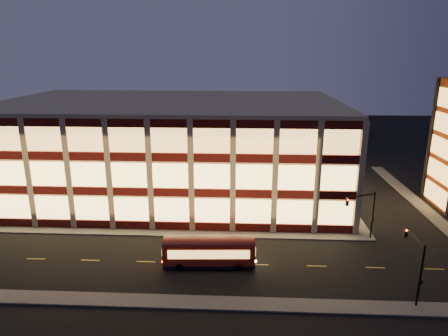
{
  "coord_description": "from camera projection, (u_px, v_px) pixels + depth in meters",
  "views": [
    {
      "loc": [
        8.23,
        -43.47,
        21.38
      ],
      "look_at": [
        5.63,
        8.0,
        6.45
      ],
      "focal_mm": 32.0,
      "sensor_mm": 36.0,
      "label": 1
    }
  ],
  "objects": [
    {
      "name": "traffic_signal_far",
      "position": [
        364.0,
        208.0,
        46.06
      ],
      "size": [
        3.79,
        1.87,
        6.0
      ],
      "color": "black",
      "rests_on": "ground"
    },
    {
      "name": "office_building",
      "position": [
        172.0,
        147.0,
        62.4
      ],
      "size": [
        50.45,
        30.45,
        14.5
      ],
      "color": "tan",
      "rests_on": "ground"
    },
    {
      "name": "sidewalk_office_east",
      "position": [
        336.0,
        192.0,
        63.23
      ],
      "size": [
        2.0,
        30.0,
        0.15
      ],
      "primitive_type": "cube",
      "color": "#514F4C",
      "rests_on": "ground"
    },
    {
      "name": "trolley_bus",
      "position": [
        209.0,
        250.0,
        41.22
      ],
      "size": [
        9.5,
        2.91,
        3.18
      ],
      "rotation": [
        0.0,
        0.0,
        0.05
      ],
      "color": "maroon",
      "rests_on": "ground"
    },
    {
      "name": "sidewalk_near",
      "position": [
        149.0,
        301.0,
        35.56
      ],
      "size": [
        100.0,
        2.0,
        0.15
      ],
      "primitive_type": "cube",
      "color": "#514F4C",
      "rests_on": "ground"
    },
    {
      "name": "sidewalk_office_south",
      "position": [
        151.0,
        232.0,
        49.14
      ],
      "size": [
        54.0,
        2.0,
        0.15
      ],
      "primitive_type": "cube",
      "color": "#514F4C",
      "rests_on": "ground"
    },
    {
      "name": "traffic_signal_near",
      "position": [
        415.0,
        256.0,
        35.18
      ],
      "size": [
        0.32,
        4.45,
        6.0
      ],
      "color": "black",
      "rests_on": "ground"
    },
    {
      "name": "ground",
      "position": [
        174.0,
        237.0,
        48.05
      ],
      "size": [
        200.0,
        200.0,
        0.0
      ],
      "primitive_type": "plane",
      "color": "black",
      "rests_on": "ground"
    },
    {
      "name": "sidewalk_tower_west",
      "position": [
        407.0,
        194.0,
        62.69
      ],
      "size": [
        2.0,
        30.0,
        0.15
      ],
      "primitive_type": "cube",
      "color": "#514F4C",
      "rests_on": "ground"
    }
  ]
}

